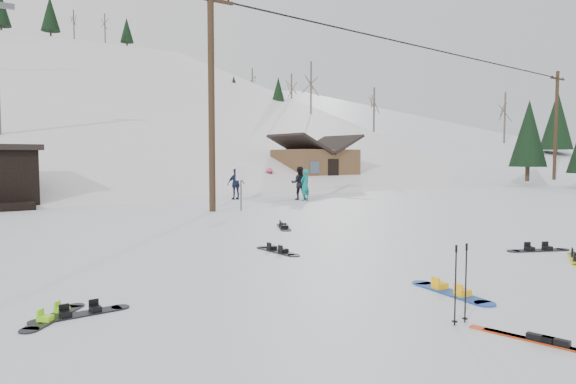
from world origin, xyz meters
TOP-DOWN VIEW (x-y plane):
  - ground at (0.00, 0.00)m, footprint 200.00×200.00m
  - ski_slope at (0.00, 55.00)m, footprint 60.00×85.24m
  - ridge_right at (38.00, 50.00)m, footprint 45.66×93.98m
  - treeline_right at (36.00, 42.00)m, footprint 20.00×60.00m
  - utility_pole at (2.00, 14.00)m, footprint 2.00×0.26m
  - utility_pole_right at (34.00, 17.00)m, footprint 2.00×0.26m
  - trail_sign at (3.10, 13.58)m, footprint 0.50×0.09m
  - cabin at (15.00, 24.00)m, footprint 5.39×4.40m
  - hero_snowboard at (-0.42, 0.49)m, footprint 0.52×1.71m
  - hero_skis at (-1.36, -1.62)m, footprint 0.52×1.85m
  - ski_poles at (-1.57, -0.54)m, footprint 0.30×0.08m
  - board_scatter_a at (-5.64, 2.74)m, footprint 1.37×0.30m
  - board_scatter_b at (-0.73, 5.13)m, footprint 0.34×1.53m
  - board_scatter_c at (-5.98, 2.82)m, footprint 0.99×1.05m
  - board_scatter_d at (4.41, 1.73)m, footprint 1.46×0.85m
  - board_scatter_f at (1.68, 8.40)m, footprint 0.95×1.52m
  - skier_teal at (8.02, 15.80)m, footprint 0.66×0.51m
  - skier_dark at (8.17, 16.52)m, footprint 1.05×1.00m
  - skier_pink at (10.31, 22.68)m, footprint 0.96×0.55m
  - skier_navy at (5.55, 18.44)m, footprint 0.97×0.48m

SIDE VIEW (x-z plane):
  - ski_slope at x=0.00m, z-range -44.99..20.99m
  - ridge_right at x=38.00m, z-range -38.30..16.30m
  - ground at x=0.00m, z-range 0.00..0.00m
  - treeline_right at x=36.00m, z-range -5.00..5.00m
  - board_scatter_c at x=-5.98m, z-range -0.02..0.07m
  - board_scatter_a at x=-5.64m, z-range -0.02..0.07m
  - board_scatter_b at x=-0.73m, z-range -0.03..0.08m
  - hero_skis at x=-1.36m, z-range -0.02..0.08m
  - board_scatter_d at x=4.41m, z-range -0.03..0.08m
  - board_scatter_f at x=1.68m, z-range -0.03..0.09m
  - hero_snowboard at x=-0.42m, z-range -0.03..0.09m
  - ski_poles at x=-1.57m, z-range 0.01..1.09m
  - skier_pink at x=10.31m, z-range 0.00..1.48m
  - skier_teal at x=8.02m, z-range 0.00..1.60m
  - skier_navy at x=5.55m, z-range 0.00..1.60m
  - skier_dark at x=8.17m, z-range 0.00..1.70m
  - trail_sign at x=3.10m, z-range 0.35..2.20m
  - cabin at x=15.00m, z-range -0.40..3.37m
  - utility_pole at x=2.00m, z-range 0.18..9.18m
  - utility_pole_right at x=34.00m, z-range 0.18..9.18m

